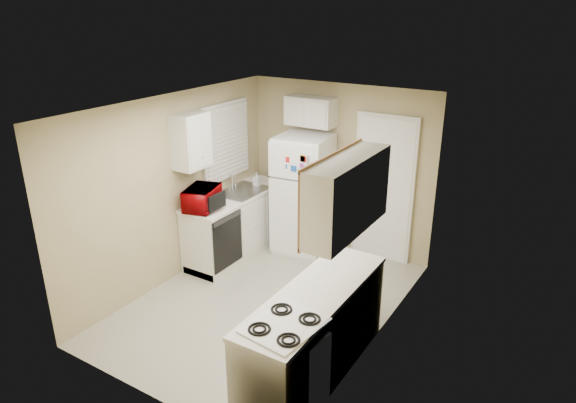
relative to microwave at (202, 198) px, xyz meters
The scene contains 19 objects.
floor 1.58m from the microwave, 11.91° to the right, with size 3.80×3.80×0.00m, color beige.
ceiling 1.79m from the microwave, 11.91° to the right, with size 3.80×3.80×0.00m, color white.
wall_left 0.38m from the microwave, 135.94° to the right, with size 3.80×3.80×0.00m, color tan.
wall_right 2.57m from the microwave, ahead, with size 3.80×3.80×0.00m, color tan.
wall_back 2.02m from the microwave, 55.26° to the left, with size 2.80×2.80×0.00m, color tan.
wall_front 2.44m from the microwave, 61.79° to the right, with size 2.80×2.80×0.00m, color tan.
left_counter 0.89m from the microwave, 85.70° to the left, with size 0.60×1.80×0.90m, color silver.
dishwasher 0.66m from the microwave, ahead, with size 0.03×0.58×0.72m, color black.
sink 0.83m from the microwave, 86.50° to the left, with size 0.54×0.74×0.16m, color gray.
microwave is the anchor object (origin of this frame).
soap_bottle 1.11m from the microwave, 85.50° to the left, with size 0.09×0.09×0.20m, color silver.
window_blinds 1.00m from the microwave, 104.62° to the left, with size 0.10×0.98×1.08m, color silver.
upper_cabinet_left 0.76m from the microwave, 167.38° to the right, with size 0.30×0.45×0.70m, color silver.
refrigerator 1.49m from the microwave, 57.45° to the left, with size 0.71×0.69×1.71m, color white.
cabinet_over_fridge 1.93m from the microwave, 63.57° to the left, with size 0.70×0.30×0.40m, color silver.
interior_door 2.46m from the microwave, 41.17° to the left, with size 0.86×0.06×2.08m, color white.
right_counter 2.55m from the microwave, 24.87° to the right, with size 0.60×2.00×0.90m, color silver.
stove 2.90m from the microwave, 35.65° to the right, with size 0.52×0.64×0.78m, color white.
upper_cabinet_right 2.62m from the microwave, 17.20° to the right, with size 0.30×1.20×0.70m, color silver.
Camera 1 is at (3.05, -4.45, 3.41)m, focal length 32.00 mm.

